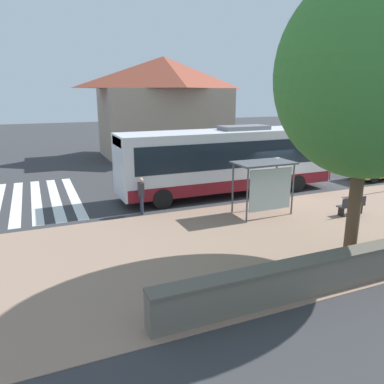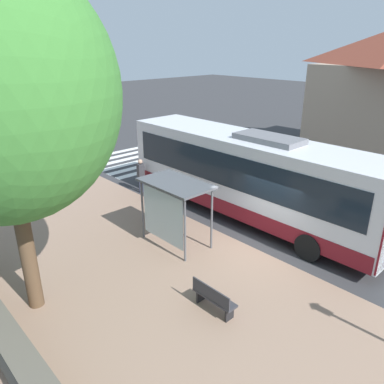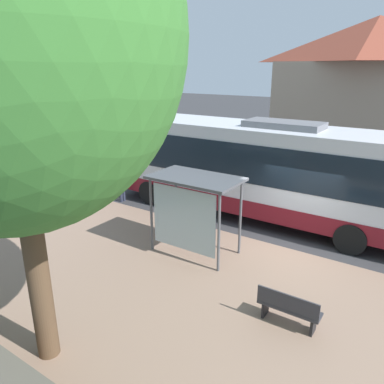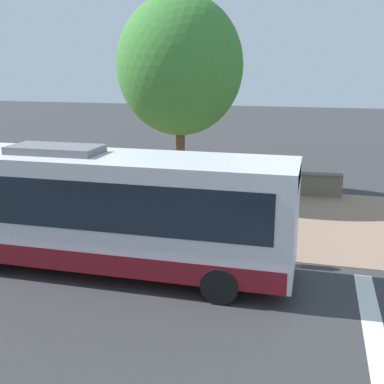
{
  "view_description": "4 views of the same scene",
  "coord_description": "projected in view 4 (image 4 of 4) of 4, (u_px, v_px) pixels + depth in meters",
  "views": [
    {
      "loc": [
        -16.0,
        12.05,
        5.53
      ],
      "look_at": [
        -0.07,
        5.23,
        0.91
      ],
      "focal_mm": 35.0,
      "sensor_mm": 36.0,
      "label": 1
    },
    {
      "loc": [
        -10.04,
        -7.22,
        7.12
      ],
      "look_at": [
        -0.88,
        2.57,
        1.8
      ],
      "focal_mm": 35.0,
      "sensor_mm": 36.0,
      "label": 2
    },
    {
      "loc": [
        -10.75,
        -3.47,
        5.58
      ],
      "look_at": [
        -0.52,
        3.42,
        1.45
      ],
      "focal_mm": 35.0,
      "sensor_mm": 36.0,
      "label": 3
    },
    {
      "loc": [
        14.55,
        8.65,
        6.06
      ],
      "look_at": [
        0.54,
        5.01,
        2.24
      ],
      "focal_mm": 45.0,
      "sensor_mm": 36.0,
      "label": 4
    }
  ],
  "objects": [
    {
      "name": "ground_plane",
      "position": [
        61.0,
        239.0,
        17.26
      ],
      "size": [
        120.0,
        120.0,
        0.0
      ],
      "primitive_type": "plane",
      "color": "#353538",
      "rests_on": "ground"
    },
    {
      "name": "sidewalk_plaza",
      "position": [
        112.0,
        205.0,
        21.47
      ],
      "size": [
        9.0,
        44.0,
        0.02
      ],
      "color": "#937560",
      "rests_on": "ground"
    },
    {
      "name": "stone_wall",
      "position": [
        143.0,
        174.0,
        25.13
      ],
      "size": [
        0.6,
        20.0,
        1.07
      ],
      "color": "#6B6356",
      "rests_on": "ground"
    },
    {
      "name": "bus",
      "position": [
        87.0,
        207.0,
        14.37
      ],
      "size": [
        2.77,
        12.3,
        3.77
      ],
      "color": "silver",
      "rests_on": "ground"
    },
    {
      "name": "bus_shelter",
      "position": [
        142.0,
        176.0,
        18.01
      ],
      "size": [
        1.6,
        2.73,
        2.47
      ],
      "color": "#515459",
      "rests_on": "ground"
    },
    {
      "name": "pedestrian",
      "position": [
        276.0,
        233.0,
        14.85
      ],
      "size": [
        0.34,
        0.23,
        1.76
      ],
      "color": "#2D3347",
      "rests_on": "ground"
    },
    {
      "name": "bench",
      "position": [
        76.0,
        198.0,
        20.89
      ],
      "size": [
        0.4,
        1.41,
        0.88
      ],
      "color": "#333338",
      "rests_on": "ground"
    },
    {
      "name": "shade_tree",
      "position": [
        180.0,
        66.0,
        21.9
      ],
      "size": [
        5.76,
        5.76,
        9.22
      ],
      "color": "brown",
      "rests_on": "ground"
    }
  ]
}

